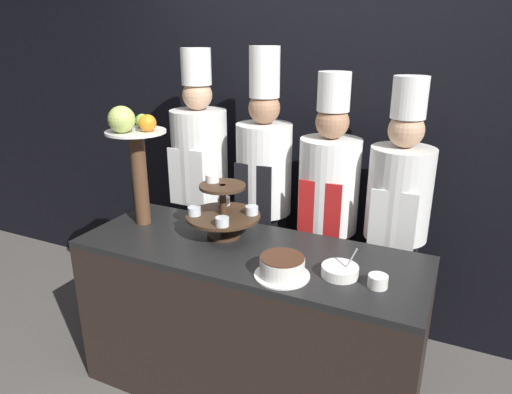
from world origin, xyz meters
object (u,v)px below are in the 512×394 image
at_px(chef_right, 396,217).
at_px(chef_left, 201,177).
at_px(chef_center_left, 264,188).
at_px(serving_bowl_near, 340,271).
at_px(tiered_stand, 223,210).
at_px(chef_center_right, 328,207).
at_px(cake_round, 282,267).
at_px(cup_white, 378,281).
at_px(fruit_pedestal, 134,145).

bearing_deg(chef_right, chef_left, -180.00).
xyz_separation_m(chef_left, chef_center_left, (0.47, 0.00, -0.01)).
relative_size(serving_bowl_near, chef_center_left, 0.09).
height_order(tiered_stand, chef_center_right, chef_center_right).
bearing_deg(cake_round, serving_bowl_near, 25.91).
xyz_separation_m(serving_bowl_near, chef_center_left, (-0.68, 0.66, 0.10)).
xyz_separation_m(cake_round, chef_left, (-0.91, 0.78, 0.09)).
relative_size(cake_round, serving_bowl_near, 1.51).
distance_m(chef_left, chef_right, 1.29).
distance_m(serving_bowl_near, chef_left, 1.33).
bearing_deg(cup_white, chef_center_right, 122.47).
bearing_deg(tiered_stand, chef_center_left, 88.46).
bearing_deg(cake_round, tiered_stand, 149.10).
distance_m(tiered_stand, chef_right, 0.98).
height_order(cake_round, chef_center_left, chef_center_left).
relative_size(serving_bowl_near, chef_center_right, 0.10).
xyz_separation_m(tiered_stand, chef_center_left, (0.01, 0.50, -0.03)).
height_order(tiered_stand, chef_right, chef_right).
bearing_deg(serving_bowl_near, fruit_pedestal, 175.17).
distance_m(tiered_stand, cake_round, 0.54).
bearing_deg(chef_center_left, tiered_stand, -91.54).
relative_size(tiered_stand, fruit_pedestal, 0.58).
height_order(cup_white, chef_center_right, chef_center_right).
distance_m(serving_bowl_near, chef_center_right, 0.71).
xyz_separation_m(cup_white, serving_bowl_near, (-0.17, 0.02, -0.00)).
bearing_deg(chef_center_left, fruit_pedestal, -133.40).
relative_size(cake_round, chef_center_left, 0.14).
bearing_deg(chef_right, cup_white, -87.05).
height_order(chef_left, chef_center_left, chef_center_left).
bearing_deg(serving_bowl_near, tiered_stand, 167.12).
relative_size(chef_left, chef_right, 1.07).
bearing_deg(chef_center_left, chef_center_right, -0.01).
xyz_separation_m(cake_round, serving_bowl_near, (0.24, 0.11, -0.02)).
bearing_deg(fruit_pedestal, chef_left, 83.54).
relative_size(cake_round, chef_center_right, 0.15).
xyz_separation_m(chef_left, chef_right, (1.28, 0.00, -0.07)).
relative_size(serving_bowl_near, chef_left, 0.09).
height_order(tiered_stand, chef_left, chef_left).
bearing_deg(chef_center_right, chef_left, 180.00).
xyz_separation_m(fruit_pedestal, serving_bowl_near, (1.21, -0.10, -0.44)).
bearing_deg(chef_center_left, cake_round, -60.23).
distance_m(cake_round, chef_center_right, 0.78).
height_order(cake_round, chef_left, chef_left).
xyz_separation_m(chef_center_right, chef_right, (0.40, 0.00, -0.00)).
distance_m(cup_white, chef_left, 1.49).
height_order(fruit_pedestal, chef_center_left, chef_center_left).
relative_size(cup_white, chef_center_right, 0.05).
height_order(fruit_pedestal, chef_left, chef_left).
bearing_deg(fruit_pedestal, cup_white, -5.23).
xyz_separation_m(cup_white, chef_center_right, (-0.44, 0.69, 0.04)).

